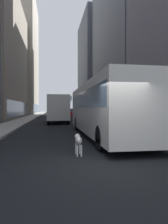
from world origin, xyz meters
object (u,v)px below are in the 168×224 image
Objects in this scene: car_red_coupe at (69,113)px; car_blue_hatchback at (84,114)px; car_black_suv at (71,112)px; transit_bus at (103,107)px; dalmatian_dog at (78,141)px; car_white_van at (56,113)px; box_truck at (58,108)px.

car_red_coupe is 0.94× the size of car_blue_hatchback.
transit_bus is at bearing -92.36° from car_black_suv.
car_blue_hatchback reaches higher than dalmatian_dog.
transit_bus is 2.67× the size of car_red_coupe.
dalmatian_dog is (-2.10, -4.68, -1.26)m from transit_bus.
car_white_van is 9.91m from car_blue_hatchback.
box_truck is 7.79× the size of dalmatian_dog.
car_white_van is 31.22m from dalmatian_dog.
car_white_van is 4.14× the size of dalmatian_dog.
car_white_van is at bearing 90.55° from dalmatian_dog.
transit_bus is at bearing -78.51° from box_truck.
car_black_suv is 27.39m from box_truck.
car_white_van is (-2.40, 26.54, -0.96)m from transit_bus.
box_truck reaches higher than dalmatian_dog.
car_blue_hatchback is at bearing 84.77° from transit_bus.
box_truck reaches higher than car_red_coupe.
transit_bus is 26.66m from car_white_van.
car_white_van is 0.87× the size of car_blue_hatchback.
transit_bus and box_truck have the same top height.
car_red_coupe is 0.58× the size of box_truck.
car_black_suv is at bearing 87.64° from transit_bus.
dalmatian_dog is (-3.70, -43.57, -0.31)m from car_black_suv.
dalmatian_dog is at bearing -114.18° from transit_bus.
box_truck reaches higher than car_blue_hatchback.
dalmatian_dog is at bearing -94.02° from car_red_coupe.
car_black_suv is (1.60, 38.90, -0.95)m from transit_bus.
transit_bus is at bearing -95.23° from car_blue_hatchback.
car_white_van is 0.86× the size of car_black_suv.
car_white_van is at bearing 90.00° from box_truck.
dalmatian_dog is at bearing -94.85° from car_black_suv.
car_white_van and car_blue_hatchback have the same top height.
car_blue_hatchback is at bearing -90.00° from car_black_suv.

